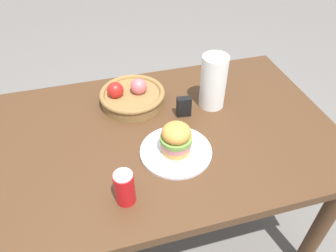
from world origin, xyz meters
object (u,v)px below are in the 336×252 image
object	(u,v)px
soda_can	(125,188)
fruit_basket	(132,96)
plate	(176,151)
napkin_holder	(184,107)
sandwich	(176,138)
paper_towel_roll	(213,82)

from	to	relation	value
soda_can	fruit_basket	bearing A→B (deg)	76.98
plate	napkin_holder	xyz separation A→B (m)	(0.10, 0.20, 0.04)
sandwich	fruit_basket	bearing A→B (deg)	106.00
fruit_basket	plate	bearing A→B (deg)	-74.00
fruit_basket	napkin_holder	world-z (taller)	fruit_basket
fruit_basket	paper_towel_roll	size ratio (longest dim) A/B	1.21
fruit_basket	paper_towel_roll	world-z (taller)	paper_towel_roll
soda_can	paper_towel_roll	distance (m)	0.61
soda_can	napkin_holder	size ratio (longest dim) A/B	1.40
plate	paper_towel_roll	distance (m)	0.36
fruit_basket	paper_towel_roll	distance (m)	0.36
fruit_basket	soda_can	bearing A→B (deg)	-103.02
paper_towel_roll	napkin_holder	world-z (taller)	paper_towel_roll
sandwich	napkin_holder	bearing A→B (deg)	65.01
napkin_holder	sandwich	bearing A→B (deg)	-109.18
sandwich	paper_towel_roll	bearing A→B (deg)	45.77
plate	soda_can	xyz separation A→B (m)	(-0.22, -0.16, 0.06)
sandwich	plate	bearing A→B (deg)	0.00
sandwich	soda_can	size ratio (longest dim) A/B	0.98
plate	sandwich	xyz separation A→B (m)	(-0.00, 0.00, 0.07)
plate	fruit_basket	bearing A→B (deg)	106.00
fruit_basket	napkin_holder	xyz separation A→B (m)	(0.20, -0.15, 0.01)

